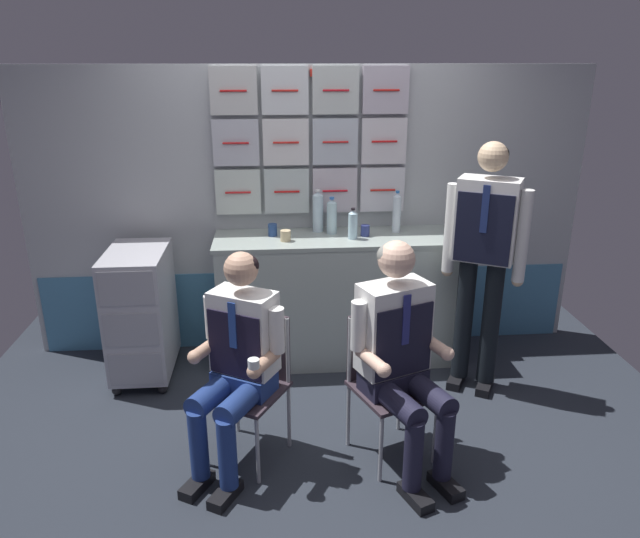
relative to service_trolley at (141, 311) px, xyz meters
name	(u,v)px	position (x,y,z in m)	size (l,w,h in m)	color
ground	(323,445)	(1.21, -0.92, -0.53)	(4.80, 4.80, 0.04)	#262B34
galley_bulkhead	(308,209)	(1.22, 0.45, 0.60)	(4.20, 0.14, 2.15)	#ACB1B5
galley_counter	(338,298)	(1.42, 0.17, -0.02)	(1.80, 0.53, 0.97)	#A6B4AC
service_trolley	(141,311)	(0.00, 0.00, 0.00)	(0.40, 0.65, 0.95)	black
folding_chair_left	(253,370)	(0.81, -0.92, 0.01)	(0.55, 0.55, 0.84)	#A8AAAF
crew_member_left	(237,356)	(0.73, -1.06, 0.17)	(0.58, 0.67, 1.24)	black
folding_chair_right	(384,369)	(1.56, -0.97, 0.01)	(0.52, 0.52, 0.84)	#A8AAAF
crew_member_right	(401,348)	(1.62, -1.11, 0.21)	(0.58, 0.71, 1.30)	black
crew_member_standing	(484,247)	(2.32, -0.34, 0.52)	(0.48, 0.39, 1.71)	black
water_bottle_tall	(318,212)	(1.28, 0.33, 0.61)	(0.08, 0.08, 0.32)	silver
water_bottle_blue_cap	(397,213)	(1.86, 0.26, 0.61)	(0.06, 0.06, 0.31)	silver
water_bottle_clear	(353,224)	(1.51, 0.11, 0.57)	(0.07, 0.07, 0.23)	#ABCFDF
sparkling_bottle_green	(332,216)	(1.38, 0.26, 0.59)	(0.07, 0.07, 0.27)	silver
paper_cup_tan	(365,230)	(1.61, 0.17, 0.50)	(0.06, 0.06, 0.08)	navy
coffee_cup_white	(286,235)	(1.03, 0.10, 0.50)	(0.07, 0.07, 0.08)	tan
coffee_cup_spare	(273,230)	(0.94, 0.23, 0.51)	(0.07, 0.07, 0.09)	navy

